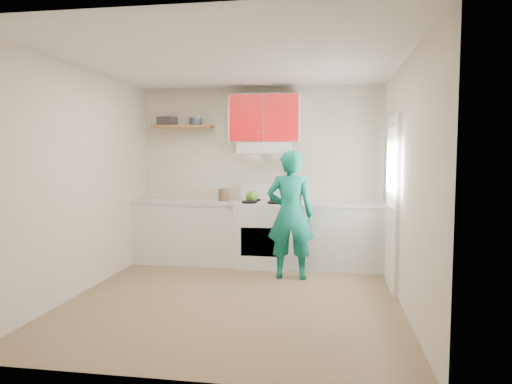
% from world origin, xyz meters
% --- Properties ---
extents(floor, '(3.80, 3.80, 0.00)m').
position_xyz_m(floor, '(0.00, 0.00, 0.00)').
color(floor, brown).
rests_on(floor, ground).
extents(ceiling, '(3.60, 3.80, 0.04)m').
position_xyz_m(ceiling, '(0.00, 0.00, 2.60)').
color(ceiling, white).
rests_on(ceiling, floor).
extents(back_wall, '(3.60, 0.04, 2.60)m').
position_xyz_m(back_wall, '(0.00, 1.90, 1.30)').
color(back_wall, beige).
rests_on(back_wall, floor).
extents(front_wall, '(3.60, 0.04, 2.60)m').
position_xyz_m(front_wall, '(0.00, -1.90, 1.30)').
color(front_wall, beige).
rests_on(front_wall, floor).
extents(left_wall, '(0.04, 3.80, 2.60)m').
position_xyz_m(left_wall, '(-1.80, 0.00, 1.30)').
color(left_wall, beige).
rests_on(left_wall, floor).
extents(right_wall, '(0.04, 3.80, 2.60)m').
position_xyz_m(right_wall, '(1.80, 0.00, 1.30)').
color(right_wall, beige).
rests_on(right_wall, floor).
extents(door, '(0.05, 0.85, 2.05)m').
position_xyz_m(door, '(1.78, 0.70, 1.02)').
color(door, white).
rests_on(door, floor).
extents(door_glass, '(0.01, 0.55, 0.95)m').
position_xyz_m(door_glass, '(1.75, 0.70, 1.45)').
color(door_glass, white).
rests_on(door_glass, door).
extents(counter_left, '(1.52, 0.60, 0.90)m').
position_xyz_m(counter_left, '(-1.04, 1.60, 0.45)').
color(counter_left, silver).
rests_on(counter_left, floor).
extents(counter_right, '(1.32, 0.60, 0.90)m').
position_xyz_m(counter_right, '(1.14, 1.60, 0.45)').
color(counter_right, silver).
rests_on(counter_right, floor).
extents(stove, '(0.76, 0.65, 0.92)m').
position_xyz_m(stove, '(0.10, 1.57, 0.46)').
color(stove, white).
rests_on(stove, floor).
extents(range_hood, '(0.76, 0.44, 0.15)m').
position_xyz_m(range_hood, '(0.10, 1.68, 1.70)').
color(range_hood, silver).
rests_on(range_hood, back_wall).
extents(upper_cabinets, '(1.02, 0.33, 0.70)m').
position_xyz_m(upper_cabinets, '(0.10, 1.73, 2.12)').
color(upper_cabinets, red).
rests_on(upper_cabinets, back_wall).
extents(shelf, '(0.90, 0.30, 0.04)m').
position_xyz_m(shelf, '(-1.15, 1.75, 2.02)').
color(shelf, brown).
rests_on(shelf, back_wall).
extents(books, '(0.30, 0.25, 0.13)m').
position_xyz_m(books, '(-1.40, 1.75, 2.10)').
color(books, '#40393D').
rests_on(books, shelf).
extents(tin, '(0.25, 0.25, 0.12)m').
position_xyz_m(tin, '(-0.96, 1.76, 2.10)').
color(tin, '#333D4C').
rests_on(tin, shelf).
extents(kettle, '(0.19, 0.19, 0.16)m').
position_xyz_m(kettle, '(-0.08, 1.64, 1.00)').
color(kettle, '#4C7721').
rests_on(kettle, stove).
extents(crock, '(0.18, 0.18, 0.20)m').
position_xyz_m(crock, '(-0.51, 1.68, 1.00)').
color(crock, brown).
rests_on(crock, counter_left).
extents(cutting_board, '(0.35, 0.30, 0.02)m').
position_xyz_m(cutting_board, '(0.82, 1.49, 0.91)').
color(cutting_board, olive).
rests_on(cutting_board, counter_right).
extents(silicone_mat, '(0.36, 0.32, 0.01)m').
position_xyz_m(silicone_mat, '(1.61, 1.51, 0.90)').
color(silicone_mat, '#B41224').
rests_on(silicone_mat, counter_right).
extents(person, '(0.61, 0.41, 1.66)m').
position_xyz_m(person, '(0.54, 0.95, 0.83)').
color(person, '#0B6956').
rests_on(person, floor).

